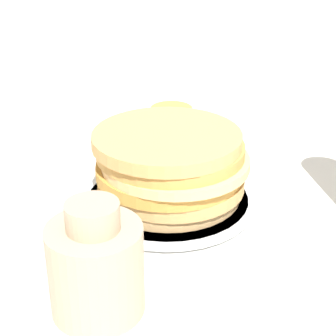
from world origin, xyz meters
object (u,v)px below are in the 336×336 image
plate (168,200)px  pancake_stack (170,165)px  cream_jug (96,266)px  juice_glass (171,125)px

plate → pancake_stack: size_ratio=1.14×
plate → cream_jug: 0.22m
plate → juice_glass: size_ratio=3.43×
plate → cream_jug: size_ratio=1.92×
plate → juice_glass: bearing=56.2°
plate → pancake_stack: bearing=22.4°
pancake_stack → juice_glass: (0.11, 0.17, -0.03)m
plate → juice_glass: 0.20m
pancake_stack → juice_glass: pancake_stack is taller
plate → juice_glass: juice_glass is taller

